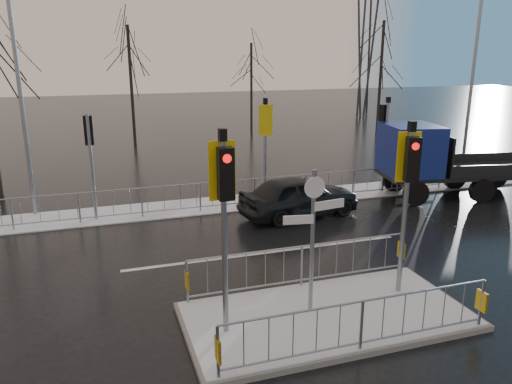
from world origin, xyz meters
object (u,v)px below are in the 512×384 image
object	(u,v)px
street_lamp_left	(21,82)
street_lamp_right	(474,78)
flatbed_truck	(431,159)
traffic_island	(327,302)
car_far_lane	(299,196)

from	to	relation	value
street_lamp_left	street_lamp_right	bearing A→B (deg)	-3.37
flatbed_truck	street_lamp_right	size ratio (longest dim) A/B	0.80
traffic_island	flatbed_truck	world-z (taller)	traffic_island
street_lamp_left	car_far_lane	bearing A→B (deg)	-19.15
street_lamp_left	traffic_island	bearing A→B (deg)	-55.93
car_far_lane	street_lamp_left	distance (m)	9.81
flatbed_truck	street_lamp_left	world-z (taller)	street_lamp_left
car_far_lane	street_lamp_right	world-z (taller)	street_lamp_right
traffic_island	street_lamp_left	distance (m)	12.17
flatbed_truck	street_lamp_right	xyz separation A→B (m)	(2.82, 1.42, 2.89)
traffic_island	street_lamp_right	bearing A→B (deg)	38.73
car_far_lane	flatbed_truck	size ratio (longest dim) A/B	0.65
car_far_lane	street_lamp_left	xyz separation A→B (m)	(-8.55, 2.97, 3.78)
street_lamp_right	car_far_lane	bearing A→B (deg)	-166.88
traffic_island	car_far_lane	world-z (taller)	traffic_island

